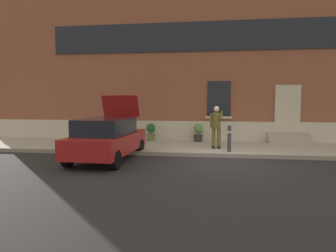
# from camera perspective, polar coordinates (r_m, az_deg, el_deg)

# --- Properties ---
(ground_plane) EXTENTS (80.00, 80.00, 0.00)m
(ground_plane) POSITION_cam_1_polar(r_m,az_deg,el_deg) (10.76, 10.02, -6.70)
(ground_plane) COLOR #232326
(sidewalk) EXTENTS (24.00, 3.60, 0.15)m
(sidewalk) POSITION_cam_1_polar(r_m,az_deg,el_deg) (13.51, 9.66, -4.02)
(sidewalk) COLOR #99968E
(sidewalk) RESTS_ON ground
(curb_edge) EXTENTS (24.00, 0.12, 0.15)m
(curb_edge) POSITION_cam_1_polar(r_m,az_deg,el_deg) (11.67, 9.88, -5.42)
(curb_edge) COLOR gray
(curb_edge) RESTS_ON ground
(building_facade) EXTENTS (24.00, 1.52, 7.50)m
(building_facade) POSITION_cam_1_polar(r_m,az_deg,el_deg) (15.92, 9.65, 10.50)
(building_facade) COLOR brown
(building_facade) RESTS_ON ground
(entrance_stoop) EXTENTS (1.87, 0.96, 0.48)m
(entrance_stoop) POSITION_cam_1_polar(r_m,az_deg,el_deg) (15.29, 21.46, -2.27)
(entrance_stoop) COLOR #9E998E
(entrance_stoop) RESTS_ON sidewalk
(hatchback_car_red) EXTENTS (1.91, 4.12, 2.34)m
(hatchback_car_red) POSITION_cam_1_polar(r_m,az_deg,el_deg) (11.12, -11.19, -2.18)
(hatchback_car_red) COLOR maroon
(hatchback_car_red) RESTS_ON ground
(bollard_near_person) EXTENTS (0.15, 0.15, 1.04)m
(bollard_near_person) POSITION_cam_1_polar(r_m,az_deg,el_deg) (12.00, 11.33, -2.08)
(bollard_near_person) COLOR #333338
(bollard_near_person) RESTS_ON sidewalk
(person_on_phone) EXTENTS (0.51, 0.49, 1.75)m
(person_on_phone) POSITION_cam_1_polar(r_m,az_deg,el_deg) (12.67, 8.97, 0.31)
(person_on_phone) COLOR #514C1E
(person_on_phone) RESTS_ON sidewalk
(planter_terracotta) EXTENTS (0.44, 0.44, 0.86)m
(planter_terracotta) POSITION_cam_1_polar(r_m,az_deg,el_deg) (15.54, -11.53, -0.92)
(planter_terracotta) COLOR #B25B38
(planter_terracotta) RESTS_ON sidewalk
(planter_olive) EXTENTS (0.44, 0.44, 0.86)m
(planter_olive) POSITION_cam_1_polar(r_m,az_deg,el_deg) (14.95, -3.19, -1.06)
(planter_olive) COLOR #606B38
(planter_olive) RESTS_ON sidewalk
(planter_charcoal) EXTENTS (0.44, 0.44, 0.86)m
(planter_charcoal) POSITION_cam_1_polar(r_m,az_deg,el_deg) (14.71, 5.63, -1.17)
(planter_charcoal) COLOR #2D2D30
(planter_charcoal) RESTS_ON sidewalk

